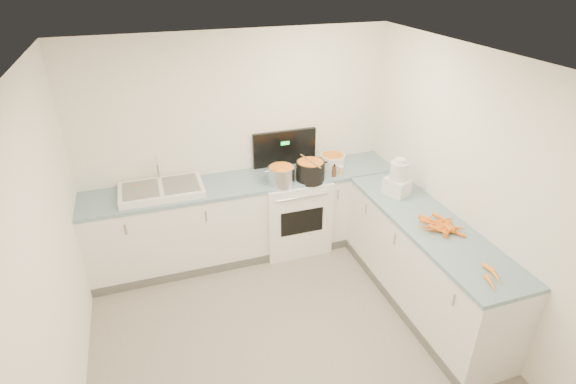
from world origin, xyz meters
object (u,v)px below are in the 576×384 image
object	(u,v)px
stove	(292,210)
extract_bottle	(334,171)
steel_pot	(281,176)
food_processor	(398,179)
spice_jar	(340,171)
mixing_bowl	(332,160)
black_pot	(310,171)
sink	(161,190)

from	to	relation	value
stove	extract_bottle	size ratio (longest dim) A/B	10.86
steel_pot	food_processor	xyz separation A→B (m)	(1.06, -0.62, 0.09)
stove	spice_jar	size ratio (longest dim) A/B	16.08
mixing_bowl	spice_jar	distance (m)	0.25
black_pot	extract_bottle	bearing A→B (deg)	-4.47
steel_pot	black_pot	distance (m)	0.33
steel_pot	black_pot	size ratio (longest dim) A/B	0.91
spice_jar	food_processor	xyz separation A→B (m)	(0.36, -0.61, 0.13)
steel_pot	mixing_bowl	size ratio (longest dim) A/B	0.98
stove	mixing_bowl	size ratio (longest dim) A/B	4.59
steel_pot	black_pot	world-z (taller)	black_pot
extract_bottle	sink	bearing A→B (deg)	173.56
sink	steel_pot	size ratio (longest dim) A/B	2.95
spice_jar	sink	bearing A→B (deg)	174.49
stove	spice_jar	bearing A→B (deg)	-18.64
stove	sink	distance (m)	1.54
black_pot	food_processor	distance (m)	0.96
stove	black_pot	size ratio (longest dim) A/B	4.27
extract_bottle	stove	bearing A→B (deg)	155.36
steel_pot	mixing_bowl	world-z (taller)	steel_pot
steel_pot	extract_bottle	size ratio (longest dim) A/B	2.32
sink	spice_jar	bearing A→B (deg)	-5.51
sink	steel_pot	bearing A→B (deg)	-8.24
mixing_bowl	extract_bottle	xyz separation A→B (m)	(-0.10, -0.27, -0.01)
black_pot	extract_bottle	xyz separation A→B (m)	(0.28, -0.02, -0.03)
black_pot	mixing_bowl	xyz separation A→B (m)	(0.38, 0.25, -0.03)
extract_bottle	mixing_bowl	bearing A→B (deg)	70.45
stove	food_processor	size ratio (longest dim) A/B	3.39
mixing_bowl	food_processor	world-z (taller)	food_processor
stove	steel_pot	bearing A→B (deg)	-138.10
sink	spice_jar	world-z (taller)	sink
sink	steel_pot	world-z (taller)	sink
sink	black_pot	world-z (taller)	sink
stove	steel_pot	distance (m)	0.61
food_processor	spice_jar	bearing A→B (deg)	120.28
sink	black_pot	bearing A→B (deg)	-6.79
black_pot	extract_bottle	distance (m)	0.28
stove	food_processor	bearing A→B (deg)	-42.03
black_pot	spice_jar	bearing A→B (deg)	0.04
stove	mixing_bowl	world-z (taller)	stove
steel_pot	food_processor	bearing A→B (deg)	-30.34
food_processor	stove	bearing A→B (deg)	137.97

